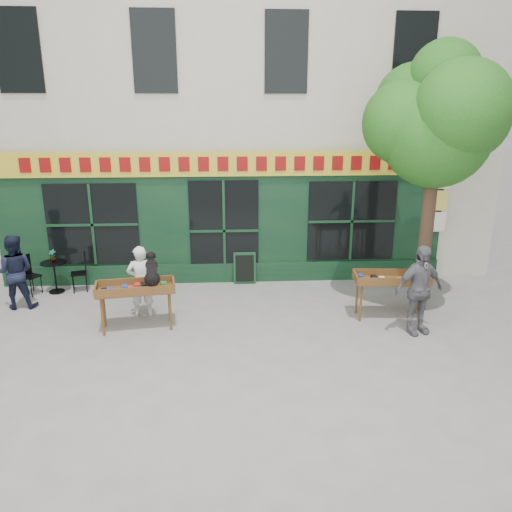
% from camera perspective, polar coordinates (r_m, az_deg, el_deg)
% --- Properties ---
extents(ground, '(80.00, 80.00, 0.00)m').
position_cam_1_polar(ground, '(10.67, -3.53, -7.17)').
color(ground, slate).
rests_on(ground, ground).
extents(building, '(14.00, 7.26, 10.00)m').
position_cam_1_polar(building, '(15.73, -3.90, 19.14)').
color(building, beige).
rests_on(building, ground).
extents(street_tree, '(3.05, 2.90, 5.60)m').
position_cam_1_polar(street_tree, '(10.97, 20.15, 14.67)').
color(street_tree, '#382619').
rests_on(street_tree, ground).
extents(book_cart_center, '(1.58, 0.84, 0.99)m').
position_cam_1_polar(book_cart_center, '(10.19, -13.61, -3.83)').
color(book_cart_center, brown).
rests_on(book_cart_center, ground).
extents(dog, '(0.43, 0.64, 0.60)m').
position_cam_1_polar(dog, '(9.93, -11.85, -1.40)').
color(dog, black).
rests_on(dog, book_cart_center).
extents(woman, '(0.62, 0.45, 1.55)m').
position_cam_1_polar(woman, '(10.80, -13.02, -2.85)').
color(woman, white).
rests_on(woman, ground).
extents(book_cart_right, '(1.54, 0.73, 0.99)m').
position_cam_1_polar(book_cart_right, '(10.80, 15.19, -2.76)').
color(book_cart_right, brown).
rests_on(book_cart_right, ground).
extents(man_right, '(1.13, 0.71, 1.79)m').
position_cam_1_polar(man_right, '(10.21, 18.12, -3.71)').
color(man_right, '#5D5D63').
rests_on(man_right, ground).
extents(bistro_table, '(0.60, 0.60, 0.76)m').
position_cam_1_polar(bistro_table, '(12.86, -22.04, -1.58)').
color(bistro_table, black).
rests_on(bistro_table, ground).
extents(bistro_chair_left, '(0.50, 0.49, 0.95)m').
position_cam_1_polar(bistro_chair_left, '(13.01, -24.66, -1.62)').
color(bistro_chair_left, black).
rests_on(bistro_chair_left, ground).
extents(bistro_chair_right, '(0.45, 0.44, 0.95)m').
position_cam_1_polar(bistro_chair_right, '(12.73, -19.24, -1.39)').
color(bistro_chair_right, black).
rests_on(bistro_chair_right, ground).
extents(potted_plant, '(0.18, 0.15, 0.31)m').
position_cam_1_polar(potted_plant, '(12.75, -22.22, 0.01)').
color(potted_plant, gray).
rests_on(potted_plant, bistro_table).
extents(man_left, '(0.86, 0.70, 1.67)m').
position_cam_1_polar(man_left, '(12.16, -25.85, -1.64)').
color(man_left, black).
rests_on(man_left, ground).
extents(chalkboard, '(0.56, 0.20, 0.79)m').
position_cam_1_polar(chalkboard, '(12.58, -1.30, -1.39)').
color(chalkboard, black).
rests_on(chalkboard, ground).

